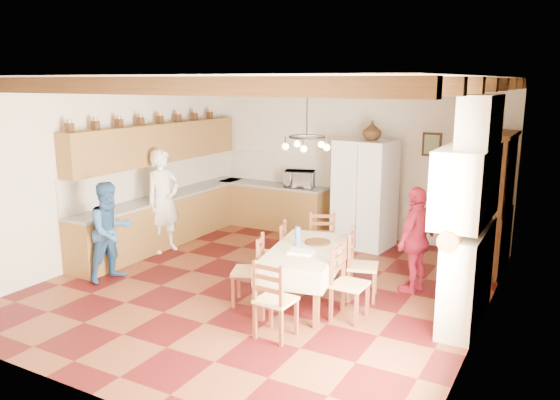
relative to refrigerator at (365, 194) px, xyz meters
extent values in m
cube|color=#460D0E|center=(-0.55, -2.64, -0.98)|extent=(6.00, 6.50, 0.02)
cube|color=white|center=(-0.55, -2.64, 2.04)|extent=(6.00, 6.50, 0.02)
cube|color=beige|center=(-0.55, 0.62, 0.53)|extent=(6.00, 0.02, 3.00)
cube|color=beige|center=(-0.55, -5.90, 0.53)|extent=(6.00, 0.02, 3.00)
cube|color=beige|center=(-3.56, -2.64, 0.53)|extent=(0.02, 6.50, 3.00)
cube|color=beige|center=(2.46, -2.64, 0.53)|extent=(0.02, 6.50, 3.00)
cube|color=olive|center=(-3.25, -1.59, -0.54)|extent=(0.60, 4.30, 0.86)
cube|color=olive|center=(-2.10, 0.31, -0.54)|extent=(2.30, 0.60, 0.86)
cube|color=slate|center=(-3.25, -1.59, -0.09)|extent=(0.62, 4.30, 0.04)
cube|color=slate|center=(-2.10, 0.31, -0.09)|extent=(2.34, 0.62, 0.04)
cube|color=beige|center=(-3.54, -1.59, 0.23)|extent=(0.03, 4.30, 0.60)
cube|color=beige|center=(-2.10, 0.60, 0.23)|extent=(2.30, 0.03, 0.60)
cube|color=olive|center=(-3.38, -1.59, 0.88)|extent=(0.35, 4.20, 0.70)
cube|color=#321E14|center=(1.00, 0.59, 0.88)|extent=(0.34, 0.03, 0.42)
cube|color=white|center=(0.00, 0.00, 0.00)|extent=(1.05, 0.89, 1.93)
cube|color=beige|center=(0.23, -2.84, -0.24)|extent=(1.18, 1.86, 0.05)
cube|color=brown|center=(0.02, -3.66, -0.61)|extent=(0.08, 0.08, 0.71)
cube|color=brown|center=(0.72, -3.53, -0.61)|extent=(0.08, 0.08, 0.71)
cube|color=brown|center=(-0.27, -2.15, -0.61)|extent=(0.08, 0.08, 0.71)
cube|color=brown|center=(0.43, -2.02, -0.61)|extent=(0.08, 0.08, 0.71)
torus|color=black|center=(0.23, -2.84, 1.28)|extent=(0.47, 0.47, 0.03)
imported|color=white|center=(-2.96, -2.02, -0.06)|extent=(0.58, 0.74, 1.81)
imported|color=#2D5991|center=(-2.70, -3.50, -0.21)|extent=(0.70, 0.82, 1.50)
imported|color=#AB1B32|center=(1.43, -1.76, -0.20)|extent=(0.57, 0.96, 1.53)
imported|color=silver|center=(-1.48, 0.31, 0.09)|extent=(0.67, 0.56, 0.32)
imported|color=#3B200E|center=(0.09, 0.00, 1.14)|extent=(0.36, 0.36, 0.34)
camera|label=1|loc=(3.33, -9.13, 1.99)|focal=35.00mm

